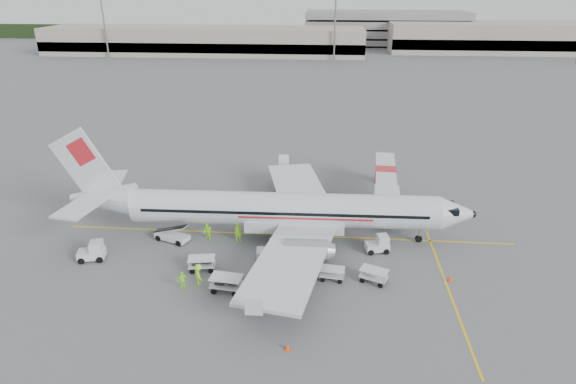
% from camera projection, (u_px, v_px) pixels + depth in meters
% --- Properties ---
extents(ground, '(360.00, 360.00, 0.00)m').
position_uv_depth(ground, '(286.00, 235.00, 47.70)').
color(ground, '#56595B').
extents(stripe_lead, '(44.00, 0.20, 0.01)m').
position_uv_depth(stripe_lead, '(286.00, 235.00, 47.70)').
color(stripe_lead, yellow).
rests_on(stripe_lead, ground).
extents(stripe_cross, '(0.20, 20.00, 0.01)m').
position_uv_depth(stripe_cross, '(448.00, 289.00, 39.31)').
color(stripe_cross, yellow).
rests_on(stripe_cross, ground).
extents(terminal_west, '(110.00, 22.00, 9.00)m').
position_uv_depth(terminal_west, '(205.00, 41.00, 167.75)').
color(terminal_west, gray).
rests_on(terminal_west, ground).
extents(terminal_east, '(90.00, 26.00, 10.00)m').
position_uv_depth(terminal_east, '(515.00, 37.00, 172.75)').
color(terminal_east, gray).
rests_on(terminal_east, ground).
extents(parking_garage, '(62.00, 24.00, 14.00)m').
position_uv_depth(parking_garage, '(385.00, 27.00, 189.13)').
color(parking_garage, slate).
rests_on(parking_garage, ground).
extents(treeline, '(300.00, 3.00, 6.00)m').
position_uv_depth(treeline, '(322.00, 34.00, 206.36)').
color(treeline, black).
rests_on(treeline, ground).
extents(mast_west, '(3.20, 1.20, 22.00)m').
position_uv_depth(mast_west, '(104.00, 23.00, 156.51)').
color(mast_west, slate).
rests_on(mast_west, ground).
extents(mast_center, '(3.20, 1.20, 22.00)m').
position_uv_depth(mast_center, '(335.00, 24.00, 150.71)').
color(mast_center, slate).
rests_on(mast_center, ground).
extents(aircraft, '(39.18, 31.05, 10.61)m').
position_uv_depth(aircraft, '(284.00, 188.00, 45.08)').
color(aircraft, silver).
rests_on(aircraft, ground).
extents(jet_bridge, '(4.06, 15.33, 3.98)m').
position_uv_depth(jet_bridge, '(384.00, 185.00, 54.35)').
color(jet_bridge, silver).
rests_on(jet_bridge, ground).
extents(belt_loader, '(4.71, 3.07, 2.39)m').
position_uv_depth(belt_loader, '(172.00, 230.00, 46.24)').
color(belt_loader, silver).
rests_on(belt_loader, ground).
extents(tug_fore, '(2.33, 1.62, 1.65)m').
position_uv_depth(tug_fore, '(377.00, 244.00, 44.47)').
color(tug_fore, silver).
rests_on(tug_fore, ground).
extents(tug_mid, '(2.49, 1.61, 1.81)m').
position_uv_depth(tug_mid, '(270.00, 250.00, 43.20)').
color(tug_mid, silver).
rests_on(tug_mid, ground).
extents(tug_aft, '(2.56, 1.82, 1.79)m').
position_uv_depth(tug_aft, '(91.00, 251.00, 43.13)').
color(tug_aft, silver).
rests_on(tug_aft, ground).
extents(cart_loaded_a, '(2.71, 1.80, 1.33)m').
position_uv_depth(cart_loaded_a, '(226.00, 284.00, 38.83)').
color(cart_loaded_a, silver).
rests_on(cart_loaded_a, ground).
extents(cart_loaded_b, '(2.49, 1.71, 1.20)m').
position_uv_depth(cart_loaded_b, '(202.00, 264.00, 41.71)').
color(cart_loaded_b, silver).
rests_on(cart_loaded_b, ground).
extents(cart_empty_a, '(2.19, 1.45, 1.08)m').
position_uv_depth(cart_empty_a, '(332.00, 274.00, 40.37)').
color(cart_empty_a, silver).
rests_on(cart_empty_a, ground).
extents(cart_empty_b, '(2.59, 2.12, 1.17)m').
position_uv_depth(cart_empty_b, '(374.00, 276.00, 40.03)').
color(cart_empty_b, silver).
rests_on(cart_empty_b, ground).
extents(cone_nose, '(0.37, 0.37, 0.60)m').
position_uv_depth(cone_nose, '(450.00, 278.00, 40.25)').
color(cone_nose, '#FF410C').
rests_on(cone_nose, ground).
extents(cone_port, '(0.39, 0.39, 0.63)m').
position_uv_depth(cone_port, '(310.00, 190.00, 57.35)').
color(cone_port, '#FF410C').
rests_on(cone_port, ground).
extents(cone_stbd, '(0.37, 0.37, 0.60)m').
position_uv_depth(cone_stbd, '(287.00, 346.00, 32.71)').
color(cone_stbd, '#FF410C').
rests_on(cone_stbd, ground).
extents(crew_a, '(0.78, 0.63, 1.86)m').
position_uv_depth(crew_a, '(238.00, 232.00, 46.29)').
color(crew_a, '#84DF1D').
rests_on(crew_a, ground).
extents(crew_b, '(1.13, 1.11, 1.83)m').
position_uv_depth(crew_b, '(207.00, 231.00, 46.55)').
color(crew_b, '#84DF1D').
rests_on(crew_b, ground).
extents(crew_c, '(1.28, 1.42, 1.91)m').
position_uv_depth(crew_c, '(199.00, 275.00, 39.50)').
color(crew_c, '#84DF1D').
rests_on(crew_c, ground).
extents(crew_d, '(0.94, 0.94, 1.60)m').
position_uv_depth(crew_d, '(182.00, 280.00, 39.06)').
color(crew_d, '#84DF1D').
rests_on(crew_d, ground).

